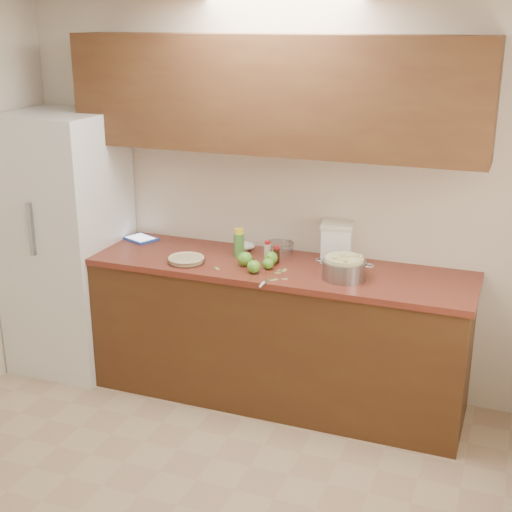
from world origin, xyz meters
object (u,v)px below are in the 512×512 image
at_px(pie, 186,260).
at_px(flour_canister, 337,241).
at_px(colander, 344,268).
at_px(tablet, 140,239).

distance_m(pie, flour_canister, 0.96).
distance_m(pie, colander, 1.01).
height_order(pie, tablet, pie).
bearing_deg(flour_canister, tablet, -177.42).
relative_size(flour_canister, tablet, 0.92).
relative_size(pie, flour_canister, 0.96).
distance_m(colander, flour_canister, 0.34).
height_order(colander, flour_canister, flour_canister).
relative_size(colander, flour_canister, 1.44).
distance_m(colander, tablet, 1.54).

